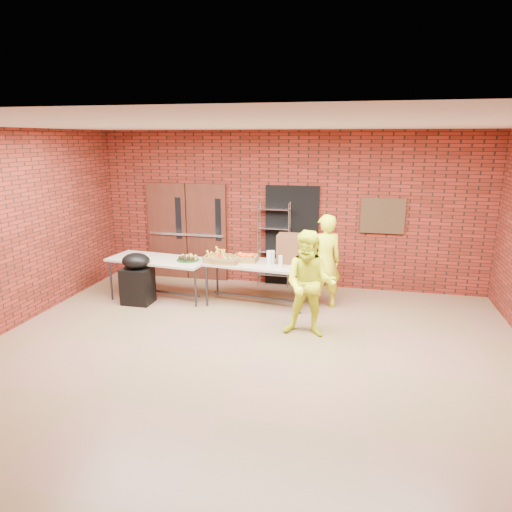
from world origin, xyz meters
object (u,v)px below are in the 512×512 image
at_px(coffee_dispenser, 289,248).
at_px(covered_grill, 137,278).
at_px(volunteer_woman, 325,262).
at_px(volunteer_man, 310,284).
at_px(wire_rack, 274,244).
at_px(table_left, 159,262).
at_px(table_right, 256,266).

bearing_deg(coffee_dispenser, covered_grill, -167.49).
distance_m(volunteer_woman, volunteer_man, 1.31).
relative_size(wire_rack, table_left, 0.89).
distance_m(covered_grill, volunteer_woman, 3.50).
distance_m(table_left, volunteer_woman, 3.16).
xyz_separation_m(wire_rack, table_right, (-0.11, -1.17, -0.16)).
relative_size(wire_rack, table_right, 0.88).
bearing_deg(volunteer_woman, wire_rack, -67.69).
height_order(covered_grill, volunteer_woman, volunteer_woman).
height_order(wire_rack, covered_grill, wire_rack).
xyz_separation_m(table_left, table_right, (1.91, 0.08, 0.01)).
bearing_deg(table_left, volunteer_man, -12.72).
bearing_deg(wire_rack, volunteer_man, -65.07).
relative_size(wire_rack, coffee_dispenser, 3.34).
bearing_deg(coffee_dispenser, volunteer_woman, -3.72).
relative_size(wire_rack, volunteer_woman, 1.03).
xyz_separation_m(wire_rack, volunteer_woman, (1.13, -1.05, -0.02)).
height_order(table_left, coffee_dispenser, coffee_dispenser).
height_order(covered_grill, volunteer_man, volunteer_man).
relative_size(coffee_dispenser, covered_grill, 0.55).
bearing_deg(volunteer_man, coffee_dispenser, 114.18).
xyz_separation_m(wire_rack, table_left, (-2.02, -1.25, -0.17)).
bearing_deg(volunteer_woman, covered_grill, -15.27).
height_order(table_right, volunteer_man, volunteer_man).
bearing_deg(table_right, coffee_dispenser, 22.13).
relative_size(covered_grill, volunteer_man, 0.58).
xyz_separation_m(table_right, covered_grill, (-2.19, -0.45, -0.25)).
xyz_separation_m(table_right, volunteer_woman, (1.24, 0.12, 0.13)).
xyz_separation_m(wire_rack, volunteer_man, (1.00, -2.35, -0.05)).
xyz_separation_m(table_left, coffee_dispenser, (2.49, 0.24, 0.34)).
height_order(table_right, covered_grill, covered_grill).
bearing_deg(volunteer_man, table_left, 162.25).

